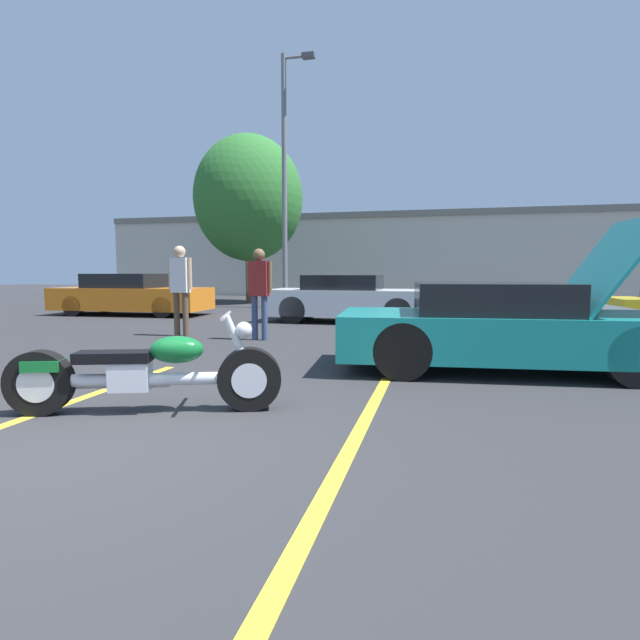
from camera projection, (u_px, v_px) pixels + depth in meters
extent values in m
plane|color=#2D2D30|center=(67.00, 450.00, 3.73)|extent=(80.00, 80.00, 0.00)
cube|color=yellow|center=(20.00, 420.00, 4.48)|extent=(0.12, 5.12, 0.01)
cube|color=yellow|center=(350.00, 448.00, 3.77)|extent=(0.12, 5.12, 0.01)
cube|color=beige|center=(393.00, 256.00, 27.48)|extent=(32.00, 4.00, 4.40)
cube|color=slate|center=(393.00, 218.00, 27.28)|extent=(32.00, 4.20, 0.30)
cylinder|color=slate|center=(284.00, 184.00, 17.80)|extent=(0.18, 0.18, 8.89)
cylinder|color=slate|center=(296.00, 57.00, 17.27)|extent=(0.90, 0.10, 0.10)
cube|color=#4C4C51|center=(308.00, 56.00, 17.17)|extent=(0.44, 0.28, 0.16)
cylinder|color=brown|center=(250.00, 274.00, 21.07)|extent=(0.32, 0.32, 2.42)
ellipsoid|color=#2D702D|center=(249.00, 198.00, 20.76)|extent=(4.52, 4.52, 5.20)
cylinder|color=black|center=(250.00, 379.00, 4.79)|extent=(0.63, 0.35, 0.61)
cylinder|color=black|center=(39.00, 383.00, 4.62)|extent=(0.63, 0.35, 0.61)
cylinder|color=silver|center=(250.00, 379.00, 4.79)|extent=(0.37, 0.27, 0.33)
cylinder|color=silver|center=(39.00, 383.00, 4.62)|extent=(0.37, 0.27, 0.33)
cylinder|color=silver|center=(146.00, 379.00, 4.70)|extent=(1.60, 0.64, 0.12)
cube|color=silver|center=(130.00, 375.00, 4.69)|extent=(0.42, 0.34, 0.28)
ellipsoid|color=#146B2D|center=(177.00, 350.00, 4.70)|extent=(0.56, 0.43, 0.26)
cube|color=black|center=(114.00, 357.00, 4.66)|extent=(0.73, 0.46, 0.10)
cube|color=#146B2D|center=(44.00, 365.00, 4.61)|extent=(0.39, 0.32, 0.10)
cylinder|color=silver|center=(239.00, 346.00, 4.75)|extent=(0.31, 0.16, 0.62)
cylinder|color=silver|center=(226.00, 316.00, 4.71)|extent=(0.26, 0.67, 0.04)
sphere|color=silver|center=(244.00, 330.00, 4.74)|extent=(0.16, 0.16, 0.16)
cylinder|color=silver|center=(103.00, 384.00, 4.78)|extent=(1.22, 0.49, 0.09)
cube|color=teal|center=(502.00, 335.00, 6.67)|extent=(4.43, 2.18, 0.58)
cube|color=black|center=(490.00, 298.00, 6.65)|extent=(2.07, 1.78, 0.41)
cylinder|color=black|center=(637.00, 357.00, 5.72)|extent=(0.73, 0.28, 0.72)
cylinder|color=black|center=(585.00, 339.00, 7.27)|extent=(0.73, 0.28, 0.72)
cylinder|color=black|center=(402.00, 351.00, 6.11)|extent=(0.73, 0.28, 0.72)
cylinder|color=black|center=(401.00, 335.00, 7.66)|extent=(0.73, 0.28, 0.72)
cube|color=teal|center=(604.00, 267.00, 6.41)|extent=(1.04, 1.72, 1.25)
cube|color=#4C4C51|center=(597.00, 317.00, 6.48)|extent=(0.69, 1.04, 0.28)
cube|color=orange|center=(132.00, 299.00, 15.28)|extent=(4.75, 1.98, 0.67)
cube|color=black|center=(126.00, 281.00, 15.27)|extent=(2.18, 1.68, 0.43)
cylinder|color=black|center=(163.00, 307.00, 14.28)|extent=(0.62, 0.25, 0.62)
cylinder|color=black|center=(187.00, 304.00, 15.78)|extent=(0.62, 0.25, 0.62)
cylinder|color=black|center=(74.00, 306.00, 14.83)|extent=(0.62, 0.25, 0.62)
cylinder|color=black|center=(105.00, 303.00, 16.33)|extent=(0.62, 0.25, 0.62)
cube|color=white|center=(350.00, 302.00, 13.13)|extent=(4.30, 1.80, 0.67)
cube|color=black|center=(343.00, 282.00, 13.12)|extent=(1.94, 1.60, 0.38)
cylinder|color=black|center=(398.00, 312.00, 12.08)|extent=(0.70, 0.23, 0.70)
cylinder|color=black|center=(403.00, 308.00, 13.56)|extent=(0.70, 0.23, 0.70)
cylinder|color=black|center=(293.00, 310.00, 12.73)|extent=(0.70, 0.23, 0.70)
cylinder|color=black|center=(309.00, 306.00, 14.21)|extent=(0.70, 0.23, 0.70)
cylinder|color=black|center=(631.00, 310.00, 12.93)|extent=(0.69, 0.26, 0.68)
cylinder|color=#38476B|center=(255.00, 318.00, 9.71)|extent=(0.12, 0.12, 0.86)
cylinder|color=#38476B|center=(264.00, 318.00, 9.66)|extent=(0.12, 0.12, 0.86)
cube|color=maroon|center=(259.00, 278.00, 9.61)|extent=(0.36, 0.20, 0.68)
cylinder|color=brown|center=(248.00, 277.00, 9.66)|extent=(0.08, 0.08, 0.61)
cylinder|color=brown|center=(270.00, 277.00, 9.56)|extent=(0.08, 0.08, 0.61)
sphere|color=brown|center=(259.00, 255.00, 9.57)|extent=(0.23, 0.23, 0.23)
cylinder|color=brown|center=(177.00, 314.00, 10.30)|extent=(0.12, 0.12, 0.90)
cylinder|color=brown|center=(186.00, 315.00, 10.25)|extent=(0.12, 0.12, 0.90)
cube|color=white|center=(180.00, 275.00, 10.20)|extent=(0.36, 0.20, 0.71)
cylinder|color=tan|center=(170.00, 273.00, 10.25)|extent=(0.08, 0.08, 0.64)
cylinder|color=tan|center=(190.00, 273.00, 10.14)|extent=(0.08, 0.08, 0.64)
sphere|color=tan|center=(179.00, 252.00, 10.15)|extent=(0.24, 0.24, 0.24)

